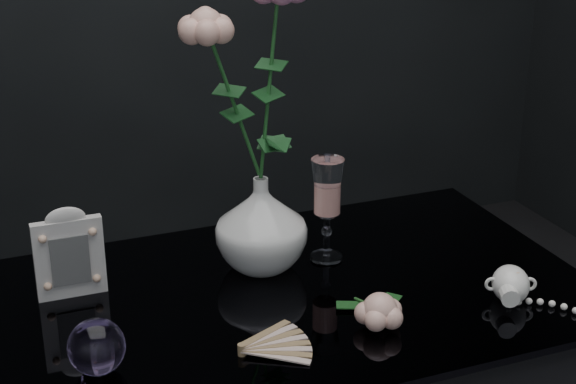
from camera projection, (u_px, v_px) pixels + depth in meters
name	position (u px, v px, depth m)	size (l,w,h in m)	color
vase	(261.00, 224.00, 1.46)	(0.15, 0.15, 0.16)	white
wine_glass	(327.00, 210.00, 1.48)	(0.06, 0.06, 0.18)	white
picture_frame	(69.00, 252.00, 1.37)	(0.11, 0.09, 0.15)	silver
paperweight	(96.00, 347.00, 1.18)	(0.08, 0.08, 0.08)	#A180D0
paper_fan	(242.00, 349.00, 1.23)	(0.20, 0.15, 0.02)	beige
loose_rose	(380.00, 311.00, 1.30)	(0.12, 0.16, 0.05)	#FCB5A2
pearl_jar	(511.00, 283.00, 1.37)	(0.20, 0.21, 0.06)	white
roses	(251.00, 72.00, 1.35)	(0.20, 0.11, 0.39)	#ECAA96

